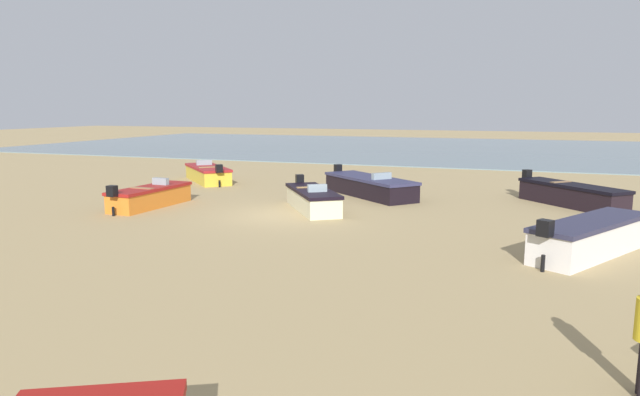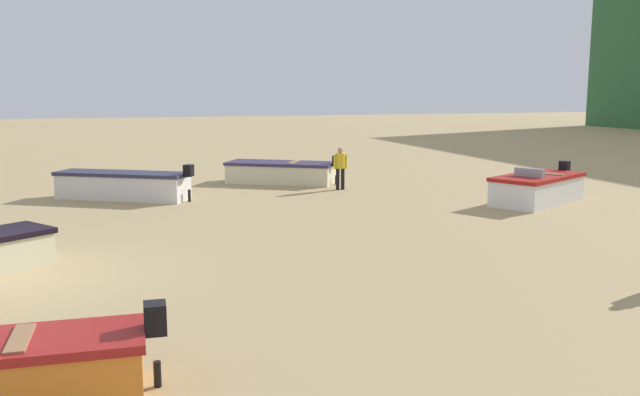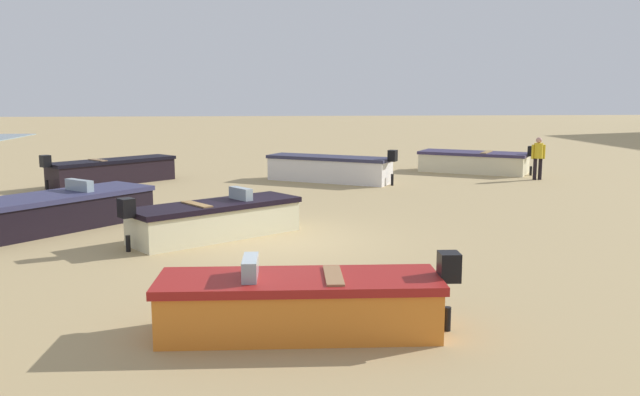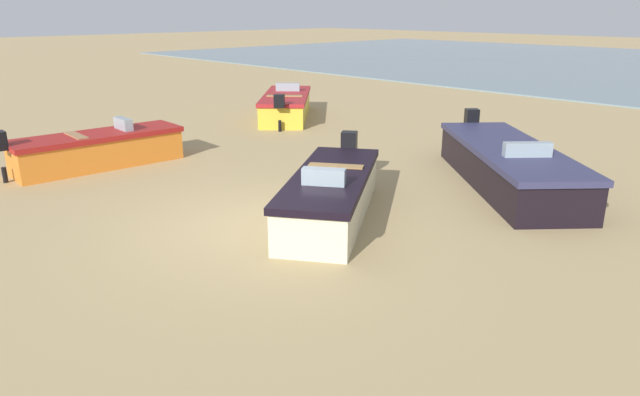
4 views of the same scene
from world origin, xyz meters
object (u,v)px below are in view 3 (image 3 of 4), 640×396
boat_white_3 (330,169)px  beach_walker_distant (538,155)px  boat_black_2 (112,171)px  boat_cream_8 (474,162)px  boat_black_1 (47,212)px  boat_cream_5 (215,219)px  boat_orange_4 (300,304)px

boat_white_3 → beach_walker_distant: 7.98m
boat_black_2 → boat_cream_8: 14.39m
boat_black_2 → beach_walker_distant: (0.23, 15.90, 0.49)m
boat_black_1 → boat_black_2: size_ratio=1.18×
boat_cream_5 → boat_orange_4: bearing=-21.3°
boat_cream_8 → beach_walker_distant: 3.04m
boat_black_2 → boat_cream_8: (-2.25, 14.22, -0.02)m
boat_cream_8 → beach_walker_distant: bearing=-114.7°
beach_walker_distant → boat_black_2: bearing=-176.1°
boat_black_1 → boat_cream_5: bearing=25.1°
boat_white_3 → beach_walker_distant: beach_walker_distant is taller
boat_black_2 → boat_orange_4: size_ratio=1.02×
boat_white_3 → beach_walker_distant: size_ratio=2.90×
boat_black_2 → boat_cream_8: bearing=56.4°
boat_orange_4 → boat_cream_8: size_ratio=0.91×
boat_white_3 → boat_cream_5: size_ratio=1.17×
boat_black_1 → boat_black_2: 8.25m
boat_cream_8 → beach_walker_distant: beach_walker_distant is taller
boat_white_3 → boat_cream_8: 6.70m
beach_walker_distant → boat_black_1: bearing=-148.1°
boat_black_1 → boat_white_3: 11.23m
boat_white_3 → boat_orange_4: boat_white_3 is taller
boat_cream_5 → beach_walker_distant: (-9.19, 11.57, 0.53)m
boat_black_2 → beach_walker_distant: bearing=46.6°
boat_orange_4 → boat_cream_5: size_ratio=1.04×
boat_orange_4 → boat_white_3: bearing=-5.0°
boat_black_1 → boat_cream_5: 4.26m
boat_orange_4 → beach_walker_distant: 18.45m
boat_white_3 → beach_walker_distant: bearing=-60.7°
boat_white_3 → boat_orange_4: size_ratio=1.12×
boat_black_1 → boat_black_2: (-8.25, -0.23, 0.02)m
boat_black_2 → boat_cream_8: size_ratio=0.93×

